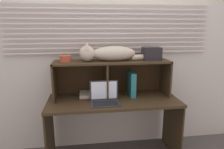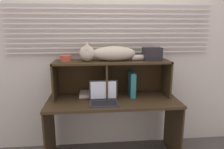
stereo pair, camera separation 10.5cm
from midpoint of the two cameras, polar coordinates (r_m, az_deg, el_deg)
The scene contains 9 objects.
back_panel_with_blinds at distance 2.59m, azimuth 0.71°, elevation 6.54°, with size 4.40×0.08×2.50m.
desk at distance 2.43m, azimuth 1.53°, elevation -9.97°, with size 1.49×0.60×0.74m.
hutch_shelf_unit at distance 2.44m, azimuth 0.97°, elevation 1.00°, with size 1.34×0.34×0.43m.
cat at distance 2.37m, azimuth 0.14°, elevation 5.85°, with size 0.86×0.19×0.22m.
laptop at distance 2.26m, azimuth -0.96°, elevation -6.50°, with size 0.31×0.22×0.23m.
binder_upright at distance 2.49m, azimuth 6.60°, elevation -2.54°, with size 0.06×0.25×0.29m, color #277174.
book_stack at distance 2.47m, azimuth -5.88°, elevation -5.51°, with size 0.16×0.23×0.05m.
small_basket at distance 2.38m, azimuth -11.41°, elevation 4.38°, with size 0.12×0.12×0.07m, color #B3442C.
storage_box at distance 2.47m, azimuth 12.19°, elevation 5.59°, with size 0.21×0.15×0.15m, color black.
Camera 2 is at (-0.22, -2.02, 1.55)m, focal length 33.16 mm.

